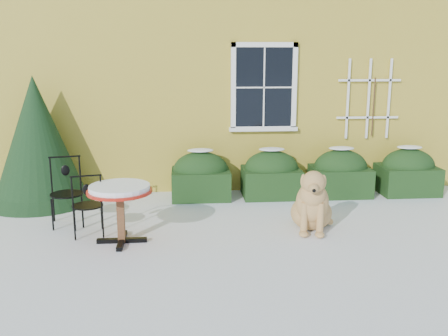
{
  "coord_description": "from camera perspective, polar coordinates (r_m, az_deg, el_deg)",
  "views": [
    {
      "loc": [
        -0.59,
        -6.28,
        2.55
      ],
      "look_at": [
        0.0,
        1.0,
        0.9
      ],
      "focal_mm": 40.0,
      "sensor_mm": 36.0,
      "label": 1
    }
  ],
  "objects": [
    {
      "name": "evergreen_shrub",
      "position": [
        9.3,
        -20.46,
        1.68
      ],
      "size": [
        1.84,
        1.84,
        2.23
      ],
      "rotation": [
        0.0,
        0.0,
        0.34
      ],
      "color": "black",
      "rests_on": "ground"
    },
    {
      "name": "hedge_row",
      "position": [
        9.36,
        9.34,
        -0.71
      ],
      "size": [
        4.95,
        0.8,
        0.91
      ],
      "color": "black",
      "rests_on": "ground"
    },
    {
      "name": "ground",
      "position": [
        6.81,
        0.69,
        -9.28
      ],
      "size": [
        80.0,
        80.0,
        0.0
      ],
      "primitive_type": "plane",
      "color": "white",
      "rests_on": "ground"
    },
    {
      "name": "house",
      "position": [
        13.31,
        -2.17,
        15.58
      ],
      "size": [
        12.4,
        8.4,
        6.4
      ],
      "color": "gold",
      "rests_on": "ground"
    },
    {
      "name": "dog",
      "position": [
        7.49,
        10.03,
        -4.19
      ],
      "size": [
        0.75,
        1.05,
        0.99
      ],
      "rotation": [
        0.0,
        0.0,
        -0.22
      ],
      "color": "tan",
      "rests_on": "ground"
    },
    {
      "name": "patio_chair_far",
      "position": [
        8.02,
        -17.56,
        -2.55
      ],
      "size": [
        0.55,
        0.54,
        1.04
      ],
      "rotation": [
        0.0,
        0.0,
        0.2
      ],
      "color": "black",
      "rests_on": "ground"
    },
    {
      "name": "patio_chair_near",
      "position": [
        7.43,
        -15.34,
        -4.03
      ],
      "size": [
        0.49,
        0.49,
        0.93
      ],
      "rotation": [
        0.0,
        0.0,
        3.34
      ],
      "color": "black",
      "rests_on": "ground"
    },
    {
      "name": "bistro_table",
      "position": [
        6.97,
        -11.83,
        -3.04
      ],
      "size": [
        0.89,
        0.89,
        0.83
      ],
      "rotation": [
        0.0,
        0.0,
        -0.26
      ],
      "color": "black",
      "rests_on": "ground"
    }
  ]
}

